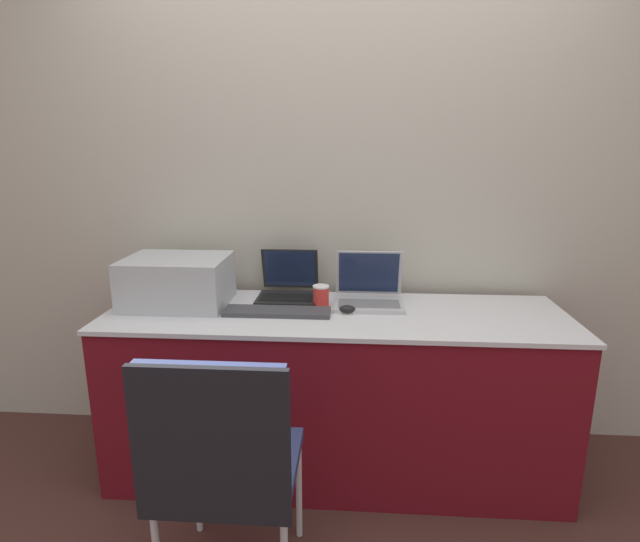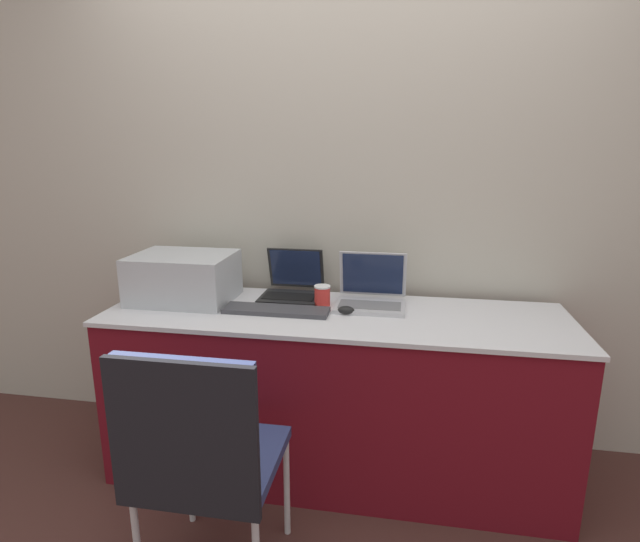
# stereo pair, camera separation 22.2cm
# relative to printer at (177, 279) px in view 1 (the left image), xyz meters

# --- Properties ---
(ground_plane) EXTENTS (14.00, 14.00, 0.00)m
(ground_plane) POSITION_rel_printer_xyz_m (0.74, -0.36, -0.91)
(ground_plane) COLOR #472823
(wall_back) EXTENTS (8.00, 0.05, 2.60)m
(wall_back) POSITION_rel_printer_xyz_m (0.74, 0.34, 0.39)
(wall_back) COLOR #B7B2A3
(wall_back) RESTS_ON ground_plane
(table) EXTENTS (2.05, 0.63, 0.79)m
(table) POSITION_rel_printer_xyz_m (0.74, -0.06, -0.52)
(table) COLOR maroon
(table) RESTS_ON ground_plane
(printer) EXTENTS (0.46, 0.36, 0.22)m
(printer) POSITION_rel_printer_xyz_m (0.00, 0.00, 0.00)
(printer) COLOR #B2B7BC
(printer) RESTS_ON table
(laptop_left) EXTENTS (0.28, 0.29, 0.23)m
(laptop_left) POSITION_rel_printer_xyz_m (0.50, 0.15, -0.07)
(laptop_left) COLOR black
(laptop_left) RESTS_ON table
(laptop_right) EXTENTS (0.32, 0.28, 0.24)m
(laptop_right) POSITION_rel_printer_xyz_m (0.89, 0.08, -0.07)
(laptop_right) COLOR #B7B7BC
(laptop_right) RESTS_ON table
(external_keyboard) EXTENTS (0.47, 0.13, 0.02)m
(external_keyboard) POSITION_rel_printer_xyz_m (0.48, -0.10, -0.11)
(external_keyboard) COLOR #3D3D42
(external_keyboard) RESTS_ON table
(coffee_cup) EXTENTS (0.08, 0.08, 0.10)m
(coffee_cup) POSITION_rel_printer_xyz_m (0.67, 0.03, -0.07)
(coffee_cup) COLOR red
(coffee_cup) RESTS_ON table
(mouse) EXTENTS (0.07, 0.05, 0.04)m
(mouse) POSITION_rel_printer_xyz_m (0.79, -0.07, -0.10)
(mouse) COLOR black
(mouse) RESTS_ON table
(chair) EXTENTS (0.46, 0.46, 0.93)m
(chair) POSITION_rel_printer_xyz_m (0.41, -0.83, -0.34)
(chair) COLOR navy
(chair) RESTS_ON ground_plane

